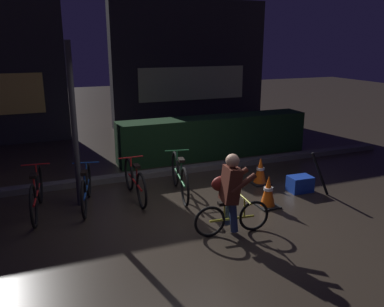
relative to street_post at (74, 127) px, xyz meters
The scene contains 14 objects.
ground_plane 2.50m from the street_post, 35.51° to the right, with size 40.00×40.00×0.00m, color #2D261E.
sidewalk_curb 2.37m from the street_post, 30.74° to the left, with size 12.00×0.24×0.12m, color #56544F.
hedge_row 4.07m from the street_post, 28.62° to the left, with size 4.80×0.70×1.00m, color black.
storefront_right 7.50m from the street_post, 53.36° to the left, with size 5.36×0.54×4.09m.
street_post is the anchor object (origin of this frame).
parked_bike_left_mid 1.26m from the street_post, behind, with size 0.46×1.71×0.79m.
parked_bike_center_left 1.08m from the street_post, 46.55° to the right, with size 0.47×1.56×0.73m.
parked_bike_center_right 1.45m from the street_post, ahead, with size 0.46×1.57×0.72m.
parked_bike_right_mid 2.08m from the street_post, ahead, with size 0.46×1.71×0.80m.
traffic_cone_near 3.48m from the street_post, 23.27° to the right, with size 0.36×0.36×0.57m.
traffic_cone_far 3.70m from the street_post, ahead, with size 0.36×0.36×0.55m.
blue_crate 4.28m from the street_post, 12.70° to the right, with size 0.44×0.32×0.30m, color #193DB7.
cyclist 2.86m from the street_post, 44.80° to the right, with size 1.19×0.55×1.25m.
closed_umbrella 4.50m from the street_post, 15.20° to the right, with size 0.05×0.05×0.85m, color black.
Camera 1 is at (-2.29, -5.59, 2.80)m, focal length 37.35 mm.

